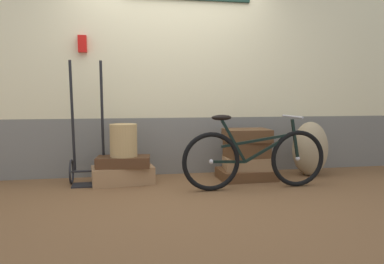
{
  "coord_description": "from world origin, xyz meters",
  "views": [
    {
      "loc": [
        -0.58,
        -3.89,
        1.0
      ],
      "look_at": [
        0.18,
        0.21,
        0.6
      ],
      "focal_mm": 33.79,
      "sensor_mm": 36.0,
      "label": 1
    }
  ],
  "objects_px": {
    "suitcase_1": "(123,162)",
    "suitcase_3": "(247,163)",
    "wicker_basket": "(124,140)",
    "burlap_sack": "(310,149)",
    "suitcase_2": "(246,174)",
    "luggage_trolley": "(88,155)",
    "suitcase_5": "(247,135)",
    "suitcase_4": "(247,149)",
    "suitcase_0": "(123,175)",
    "bicycle": "(255,158)"
  },
  "relations": [
    {
      "from": "suitcase_3",
      "to": "suitcase_2",
      "type": "bearing_deg",
      "value": -140.36
    },
    {
      "from": "suitcase_2",
      "to": "suitcase_4",
      "type": "relative_size",
      "value": 1.37
    },
    {
      "from": "burlap_sack",
      "to": "bicycle",
      "type": "bearing_deg",
      "value": -151.11
    },
    {
      "from": "suitcase_2",
      "to": "luggage_trolley",
      "type": "xyz_separation_m",
      "value": [
        -1.88,
        0.1,
        0.27
      ]
    },
    {
      "from": "suitcase_0",
      "to": "luggage_trolley",
      "type": "bearing_deg",
      "value": 165.48
    },
    {
      "from": "suitcase_0",
      "to": "suitcase_3",
      "type": "relative_size",
      "value": 1.24
    },
    {
      "from": "suitcase_0",
      "to": "suitcase_2",
      "type": "bearing_deg",
      "value": -8.24
    },
    {
      "from": "suitcase_1",
      "to": "suitcase_2",
      "type": "bearing_deg",
      "value": 4.99
    },
    {
      "from": "burlap_sack",
      "to": "bicycle",
      "type": "height_order",
      "value": "bicycle"
    },
    {
      "from": "suitcase_5",
      "to": "luggage_trolley",
      "type": "relative_size",
      "value": 0.38
    },
    {
      "from": "bicycle",
      "to": "wicker_basket",
      "type": "bearing_deg",
      "value": 160.94
    },
    {
      "from": "suitcase_1",
      "to": "suitcase_3",
      "type": "relative_size",
      "value": 1.07
    },
    {
      "from": "suitcase_0",
      "to": "wicker_basket",
      "type": "height_order",
      "value": "wicker_basket"
    },
    {
      "from": "burlap_sack",
      "to": "suitcase_1",
      "type": "bearing_deg",
      "value": -178.95
    },
    {
      "from": "suitcase_0",
      "to": "wicker_basket",
      "type": "xyz_separation_m",
      "value": [
        0.01,
        -0.02,
        0.41
      ]
    },
    {
      "from": "suitcase_0",
      "to": "bicycle",
      "type": "bearing_deg",
      "value": -26.31
    },
    {
      "from": "suitcase_1",
      "to": "suitcase_3",
      "type": "height_order",
      "value": "suitcase_1"
    },
    {
      "from": "suitcase_0",
      "to": "suitcase_3",
      "type": "height_order",
      "value": "suitcase_3"
    },
    {
      "from": "suitcase_5",
      "to": "burlap_sack",
      "type": "xyz_separation_m",
      "value": [
        0.87,
        0.04,
        -0.2
      ]
    },
    {
      "from": "suitcase_1",
      "to": "luggage_trolley",
      "type": "height_order",
      "value": "luggage_trolley"
    },
    {
      "from": "suitcase_4",
      "to": "suitcase_5",
      "type": "height_order",
      "value": "suitcase_5"
    },
    {
      "from": "suitcase_5",
      "to": "wicker_basket",
      "type": "height_order",
      "value": "wicker_basket"
    },
    {
      "from": "suitcase_2",
      "to": "wicker_basket",
      "type": "height_order",
      "value": "wicker_basket"
    },
    {
      "from": "suitcase_3",
      "to": "luggage_trolley",
      "type": "distance_m",
      "value": 1.91
    },
    {
      "from": "suitcase_1",
      "to": "wicker_basket",
      "type": "relative_size",
      "value": 1.62
    },
    {
      "from": "suitcase_1",
      "to": "suitcase_5",
      "type": "bearing_deg",
      "value": 5.46
    },
    {
      "from": "suitcase_3",
      "to": "suitcase_5",
      "type": "bearing_deg",
      "value": -175.85
    },
    {
      "from": "suitcase_4",
      "to": "luggage_trolley",
      "type": "relative_size",
      "value": 0.35
    },
    {
      "from": "luggage_trolley",
      "to": "suitcase_2",
      "type": "bearing_deg",
      "value": -2.95
    },
    {
      "from": "suitcase_0",
      "to": "suitcase_2",
      "type": "height_order",
      "value": "suitcase_0"
    },
    {
      "from": "burlap_sack",
      "to": "suitcase_2",
      "type": "bearing_deg",
      "value": -176.82
    },
    {
      "from": "wicker_basket",
      "to": "suitcase_4",
      "type": "bearing_deg",
      "value": -0.65
    },
    {
      "from": "suitcase_3",
      "to": "luggage_trolley",
      "type": "bearing_deg",
      "value": -175.86
    },
    {
      "from": "suitcase_5",
      "to": "suitcase_1",
      "type": "bearing_deg",
      "value": -177.58
    },
    {
      "from": "wicker_basket",
      "to": "burlap_sack",
      "type": "relative_size",
      "value": 0.54
    },
    {
      "from": "suitcase_3",
      "to": "burlap_sack",
      "type": "relative_size",
      "value": 0.82
    },
    {
      "from": "suitcase_4",
      "to": "bicycle",
      "type": "height_order",
      "value": "bicycle"
    },
    {
      "from": "suitcase_1",
      "to": "burlap_sack",
      "type": "xyz_separation_m",
      "value": [
        2.36,
        0.04,
        0.08
      ]
    },
    {
      "from": "suitcase_1",
      "to": "suitcase_3",
      "type": "bearing_deg",
      "value": 5.43
    },
    {
      "from": "suitcase_2",
      "to": "burlap_sack",
      "type": "xyz_separation_m",
      "value": [
        0.87,
        0.05,
        0.28
      ]
    },
    {
      "from": "suitcase_3",
      "to": "luggage_trolley",
      "type": "relative_size",
      "value": 0.4
    },
    {
      "from": "suitcase_4",
      "to": "suitcase_1",
      "type": "bearing_deg",
      "value": 175.28
    },
    {
      "from": "suitcase_1",
      "to": "suitcase_5",
      "type": "height_order",
      "value": "suitcase_5"
    },
    {
      "from": "suitcase_4",
      "to": "bicycle",
      "type": "xyz_separation_m",
      "value": [
        -0.07,
        -0.47,
        -0.03
      ]
    },
    {
      "from": "luggage_trolley",
      "to": "burlap_sack",
      "type": "distance_m",
      "value": 2.75
    },
    {
      "from": "suitcase_2",
      "to": "burlap_sack",
      "type": "bearing_deg",
      "value": 1.48
    },
    {
      "from": "suitcase_1",
      "to": "suitcase_2",
      "type": "xyz_separation_m",
      "value": [
        1.48,
        -0.01,
        -0.2
      ]
    },
    {
      "from": "suitcase_3",
      "to": "wicker_basket",
      "type": "relative_size",
      "value": 1.51
    },
    {
      "from": "suitcase_0",
      "to": "suitcase_4",
      "type": "height_order",
      "value": "suitcase_4"
    },
    {
      "from": "luggage_trolley",
      "to": "suitcase_5",
      "type": "bearing_deg",
      "value": -2.58
    }
  ]
}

